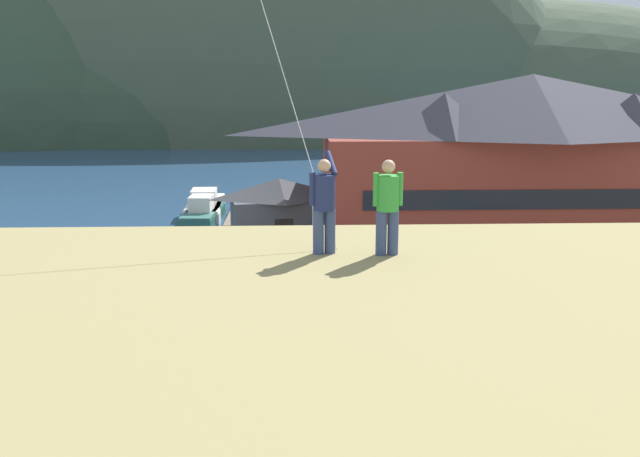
{
  "coord_description": "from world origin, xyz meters",
  "views": [
    {
      "loc": [
        -0.37,
        -20.71,
        10.67
      ],
      "look_at": [
        0.74,
        9.0,
        4.12
      ],
      "focal_mm": 38.62,
      "sensor_mm": 36.0,
      "label": 1
    }
  ],
  "objects_px": {
    "harbor_lodge": "(528,160)",
    "person_companion": "(388,204)",
    "parked_car_front_row_silver": "(328,386)",
    "parked_car_back_row_right": "(468,319)",
    "person_kite_flyer": "(324,202)",
    "storage_shed_waterside": "(279,213)",
    "moored_boat_outer_mooring": "(297,216)",
    "moored_boat_inner_slip": "(203,214)",
    "wharf_dock": "(251,215)",
    "parked_car_mid_row_far": "(125,392)",
    "parked_car_front_row_red": "(481,370)",
    "moored_boat_wharfside": "(205,206)",
    "parked_car_lone_by_shed": "(307,317)",
    "parked_car_corner_spot": "(148,315)",
    "parking_light_pole": "(314,230)"
  },
  "relations": [
    {
      "from": "moored_boat_inner_slip",
      "to": "parked_car_front_row_silver",
      "type": "xyz_separation_m",
      "value": [
        7.87,
        -30.34,
        0.34
      ]
    },
    {
      "from": "harbor_lodge",
      "to": "person_companion",
      "type": "xyz_separation_m",
      "value": [
        -12.6,
        -29.24,
        2.69
      ]
    },
    {
      "from": "harbor_lodge",
      "to": "parked_car_front_row_silver",
      "type": "height_order",
      "value": "harbor_lodge"
    },
    {
      "from": "storage_shed_waterside",
      "to": "moored_boat_outer_mooring",
      "type": "bearing_deg",
      "value": 80.93
    },
    {
      "from": "parked_car_front_row_silver",
      "to": "person_kite_flyer",
      "type": "distance_m",
      "value": 10.87
    },
    {
      "from": "moored_boat_inner_slip",
      "to": "person_companion",
      "type": "bearing_deg",
      "value": -77.46
    },
    {
      "from": "moored_boat_wharfside",
      "to": "parked_car_back_row_right",
      "type": "bearing_deg",
      "value": -62.76
    },
    {
      "from": "parked_car_mid_row_far",
      "to": "parking_light_pole",
      "type": "height_order",
      "value": "parking_light_pole"
    },
    {
      "from": "wharf_dock",
      "to": "parked_car_front_row_red",
      "type": "height_order",
      "value": "parked_car_front_row_red"
    },
    {
      "from": "harbor_lodge",
      "to": "moored_boat_inner_slip",
      "type": "bearing_deg",
      "value": 156.51
    },
    {
      "from": "parked_car_lone_by_shed",
      "to": "person_companion",
      "type": "xyz_separation_m",
      "value": [
        1.21,
        -14.55,
        7.37
      ]
    },
    {
      "from": "parked_car_mid_row_far",
      "to": "parked_car_front_row_silver",
      "type": "relative_size",
      "value": 1.0
    },
    {
      "from": "storage_shed_waterside",
      "to": "moored_boat_inner_slip",
      "type": "relative_size",
      "value": 0.95
    },
    {
      "from": "parked_car_back_row_right",
      "to": "person_kite_flyer",
      "type": "height_order",
      "value": "person_kite_flyer"
    },
    {
      "from": "person_kite_flyer",
      "to": "moored_boat_outer_mooring",
      "type": "bearing_deg",
      "value": 90.64
    },
    {
      "from": "storage_shed_waterside",
      "to": "harbor_lodge",
      "type": "bearing_deg",
      "value": -4.06
    },
    {
      "from": "wharf_dock",
      "to": "parked_car_back_row_right",
      "type": "bearing_deg",
      "value": -67.87
    },
    {
      "from": "storage_shed_waterside",
      "to": "wharf_dock",
      "type": "xyz_separation_m",
      "value": [
        -2.4,
        9.26,
        -1.99
      ]
    },
    {
      "from": "parked_car_front_row_silver",
      "to": "person_companion",
      "type": "height_order",
      "value": "person_companion"
    },
    {
      "from": "moored_boat_outer_mooring",
      "to": "person_companion",
      "type": "distance_m",
      "value": 38.01
    },
    {
      "from": "parked_car_front_row_red",
      "to": "parking_light_pole",
      "type": "bearing_deg",
      "value": 117.97
    },
    {
      "from": "moored_boat_inner_slip",
      "to": "parked_car_back_row_right",
      "type": "height_order",
      "value": "moored_boat_inner_slip"
    },
    {
      "from": "parked_car_back_row_right",
      "to": "person_companion",
      "type": "distance_m",
      "value": 16.78
    },
    {
      "from": "storage_shed_waterside",
      "to": "wharf_dock",
      "type": "height_order",
      "value": "storage_shed_waterside"
    },
    {
      "from": "parked_car_back_row_right",
      "to": "parked_car_lone_by_shed",
      "type": "height_order",
      "value": "same"
    },
    {
      "from": "parked_car_back_row_right",
      "to": "parked_car_front_row_silver",
      "type": "xyz_separation_m",
      "value": [
        -5.99,
        -6.01,
        0.0
      ]
    },
    {
      "from": "parked_car_back_row_right",
      "to": "person_kite_flyer",
      "type": "bearing_deg",
      "value": -114.78
    },
    {
      "from": "moored_boat_outer_mooring",
      "to": "parked_car_lone_by_shed",
      "type": "xyz_separation_m",
      "value": [
        0.35,
        -22.64,
        0.34
      ]
    },
    {
      "from": "parked_car_front_row_silver",
      "to": "parking_light_pole",
      "type": "distance_m",
      "value": 11.35
    },
    {
      "from": "parked_car_lone_by_shed",
      "to": "parking_light_pole",
      "type": "relative_size",
      "value": 0.7
    },
    {
      "from": "parked_car_lone_by_shed",
      "to": "parked_car_back_row_right",
      "type": "bearing_deg",
      "value": -3.87
    },
    {
      "from": "moored_boat_wharfside",
      "to": "parked_car_front_row_red",
      "type": "height_order",
      "value": "moored_boat_wharfside"
    },
    {
      "from": "harbor_lodge",
      "to": "moored_boat_outer_mooring",
      "type": "xyz_separation_m",
      "value": [
        -14.16,
        7.95,
        -5.02
      ]
    },
    {
      "from": "parked_car_corner_spot",
      "to": "person_companion",
      "type": "bearing_deg",
      "value": -62.74
    },
    {
      "from": "moored_boat_inner_slip",
      "to": "parking_light_pole",
      "type": "distance_m",
      "value": 21.01
    },
    {
      "from": "parked_car_mid_row_far",
      "to": "parked_car_front_row_red",
      "type": "relative_size",
      "value": 1.0
    },
    {
      "from": "harbor_lodge",
      "to": "storage_shed_waterside",
      "type": "distance_m",
      "value": 15.67
    },
    {
      "from": "harbor_lodge",
      "to": "parked_car_front_row_silver",
      "type": "xyz_separation_m",
      "value": [
        -13.28,
        -21.15,
        -4.67
      ]
    },
    {
      "from": "parked_car_corner_spot",
      "to": "parked_car_front_row_red",
      "type": "distance_m",
      "value": 13.69
    },
    {
      "from": "storage_shed_waterside",
      "to": "moored_boat_outer_mooring",
      "type": "height_order",
      "value": "storage_shed_waterside"
    },
    {
      "from": "parked_car_mid_row_far",
      "to": "person_companion",
      "type": "xyz_separation_m",
      "value": [
        7.04,
        -7.97,
        7.37
      ]
    },
    {
      "from": "wharf_dock",
      "to": "parked_car_corner_spot",
      "type": "relative_size",
      "value": 2.47
    },
    {
      "from": "wharf_dock",
      "to": "moored_boat_outer_mooring",
      "type": "distance_m",
      "value": 4.25
    },
    {
      "from": "person_kite_flyer",
      "to": "parked_car_lone_by_shed",
      "type": "bearing_deg",
      "value": 90.27
    },
    {
      "from": "parked_car_front_row_red",
      "to": "parking_light_pole",
      "type": "relative_size",
      "value": 0.7
    },
    {
      "from": "wharf_dock",
      "to": "moored_boat_outer_mooring",
      "type": "relative_size",
      "value": 1.42
    },
    {
      "from": "parked_car_front_row_silver",
      "to": "person_companion",
      "type": "xyz_separation_m",
      "value": [
        0.68,
        -8.09,
        7.37
      ]
    },
    {
      "from": "parked_car_mid_row_far",
      "to": "parked_car_corner_spot",
      "type": "bearing_deg",
      "value": 96.0
    },
    {
      "from": "person_companion",
      "to": "parked_car_front_row_red",
      "type": "bearing_deg",
      "value": 63.64
    },
    {
      "from": "moored_boat_wharfside",
      "to": "parked_car_mid_row_far",
      "type": "distance_m",
      "value": 33.52
    }
  ]
}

